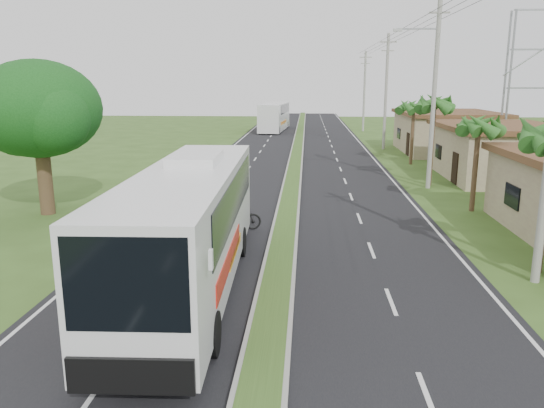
{
  "coord_description": "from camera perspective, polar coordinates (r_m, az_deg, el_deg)",
  "views": [
    {
      "loc": [
        0.91,
        -15.02,
        6.42
      ],
      "look_at": [
        -0.41,
        5.09,
        1.8
      ],
      "focal_mm": 35.0,
      "sensor_mm": 36.0,
      "label": 1
    }
  ],
  "objects": [
    {
      "name": "lane_edge_left",
      "position": [
        36.41,
        -8.38,
        2.62
      ],
      "size": [
        0.12,
        160.0,
        0.01
      ],
      "primitive_type": "cube",
      "color": "silver",
      "rests_on": "ground"
    },
    {
      "name": "palm_verge_b",
      "position": [
        28.4,
        21.36,
        7.88
      ],
      "size": [
        2.4,
        2.4,
        5.05
      ],
      "color": "#473321",
      "rests_on": "ground"
    },
    {
      "name": "palm_verge_c",
      "position": [
        34.95,
        17.08,
        10.23
      ],
      "size": [
        2.4,
        2.4,
        5.85
      ],
      "color": "#473321",
      "rests_on": "ground"
    },
    {
      "name": "motorcyclist",
      "position": [
        23.4,
        -3.49,
        -0.9
      ],
      "size": [
        1.98,
        1.03,
        2.35
      ],
      "rotation": [
        0.0,
        0.0,
        0.27
      ],
      "color": "black",
      "rests_on": "ground"
    },
    {
      "name": "coach_bus_main",
      "position": [
        16.55,
        -8.76,
        -1.69
      ],
      "size": [
        3.09,
        12.97,
        4.17
      ],
      "rotation": [
        0.0,
        0.0,
        0.03
      ],
      "color": "white",
      "rests_on": "ground"
    },
    {
      "name": "shop_far",
      "position": [
        52.86,
        18.24,
        7.4
      ],
      "size": [
        8.6,
        11.6,
        3.82
      ],
      "color": "gray",
      "rests_on": "ground"
    },
    {
      "name": "coach_bus_far",
      "position": [
        73.12,
        0.27,
        9.52
      ],
      "size": [
        3.63,
        12.86,
        3.7
      ],
      "rotation": [
        0.0,
        0.0,
        -0.07
      ],
      "color": "silver",
      "rests_on": "ground"
    },
    {
      "name": "utility_pole_d",
      "position": [
        73.42,
        9.91,
        11.95
      ],
      "size": [
        1.6,
        0.28,
        10.5
      ],
      "color": "gray",
      "rests_on": "ground"
    },
    {
      "name": "utility_pole_b",
      "position": [
        33.87,
        17.05,
        12.09
      ],
      "size": [
        3.2,
        0.28,
        12.0
      ],
      "color": "gray",
      "rests_on": "ground"
    },
    {
      "name": "median_strip",
      "position": [
        35.59,
        2.24,
        2.68
      ],
      "size": [
        1.2,
        160.0,
        0.18
      ],
      "color": "gray",
      "rests_on": "ground"
    },
    {
      "name": "lane_edge_right",
      "position": [
        36.07,
        12.94,
        2.33
      ],
      "size": [
        0.12,
        160.0,
        0.01
      ],
      "primitive_type": "cube",
      "color": "silver",
      "rests_on": "ground"
    },
    {
      "name": "shop_mid",
      "position": [
        39.53,
        23.17,
        5.25
      ],
      "size": [
        7.6,
        10.6,
        3.67
      ],
      "color": "gray",
      "rests_on": "ground"
    },
    {
      "name": "palm_verge_d",
      "position": [
        43.87,
        15.01,
        10.04
      ],
      "size": [
        2.4,
        2.4,
        5.25
      ],
      "color": "#473321",
      "rests_on": "ground"
    },
    {
      "name": "utility_pole_c",
      "position": [
        53.56,
        12.17,
        11.83
      ],
      "size": [
        1.6,
        0.28,
        11.0
      ],
      "color": "gray",
      "rests_on": "ground"
    },
    {
      "name": "road_asphalt",
      "position": [
        35.61,
        2.23,
        2.53
      ],
      "size": [
        14.0,
        160.0,
        0.02
      ],
      "primitive_type": "cube",
      "color": "black",
      "rests_on": "ground"
    },
    {
      "name": "shade_tree",
      "position": [
        28.25,
        -24.01,
        9.0
      ],
      "size": [
        6.3,
        6.0,
        7.54
      ],
      "color": "#473321",
      "rests_on": "ground"
    },
    {
      "name": "ground",
      "position": [
        16.36,
        0.27,
        -10.19
      ],
      "size": [
        180.0,
        180.0,
        0.0
      ],
      "primitive_type": "plane",
      "color": "#35501D",
      "rests_on": "ground"
    }
  ]
}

